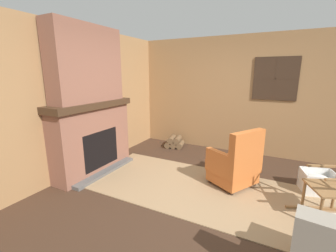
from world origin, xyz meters
TOP-DOWN VIEW (x-y plane):
  - ground_plane at (0.00, 0.00)m, footprint 14.00×14.00m
  - wood_panel_wall_left at (-2.36, 0.00)m, footprint 0.06×5.25m
  - wood_panel_wall_back at (0.02, 2.35)m, footprint 5.25×0.09m
  - fireplace_hearth at (-2.11, 0.00)m, footprint 0.61×1.69m
  - chimney_breast at (-2.12, 0.00)m, footprint 0.35×1.40m
  - area_rug at (-0.10, 0.23)m, footprint 3.82×1.67m
  - armchair at (0.35, 0.61)m, footprint 0.86×0.89m
  - rocking_chair at (1.60, 0.24)m, footprint 0.91×0.71m
  - firewood_stack at (-1.37, 1.94)m, footprint 0.51×0.46m
  - laundry_basket at (1.54, 0.97)m, footprint 0.54×0.48m
  - oil_lamp_vase at (-2.16, -0.36)m, footprint 0.11×0.11m
  - storage_case at (-2.16, 0.42)m, footprint 0.16×0.22m
  - decorative_plate_on_mantel at (-2.18, 0.07)m, footprint 0.07×0.25m

SIDE VIEW (x-z plane):
  - ground_plane at x=0.00m, z-range 0.00..0.00m
  - area_rug at x=-0.10m, z-range 0.00..0.01m
  - firewood_stack at x=-1.37m, z-range -0.01..0.26m
  - laundry_basket at x=1.54m, z-range 0.00..0.34m
  - armchair at x=0.35m, z-range -0.13..0.84m
  - rocking_chair at x=1.60m, z-range -0.21..1.06m
  - fireplace_hearth at x=-2.11m, z-range 0.00..1.31m
  - wood_panel_wall_left at x=-2.36m, z-range 0.00..2.62m
  - wood_panel_wall_back at x=0.02m, z-range 0.01..2.63m
  - storage_case at x=-2.16m, z-range 1.31..1.44m
  - oil_lamp_vase at x=-2.16m, z-range 1.27..1.57m
  - decorative_plate_on_mantel at x=-2.18m, z-range 1.31..1.56m
  - chimney_breast at x=-2.12m, z-range 1.31..2.60m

